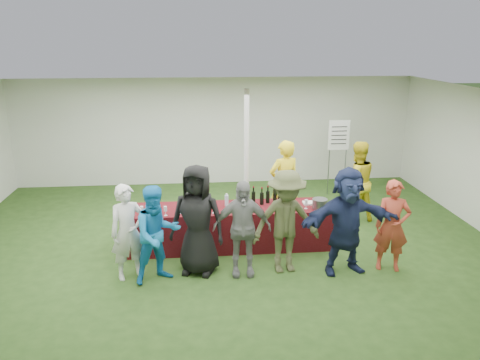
{
  "coord_description": "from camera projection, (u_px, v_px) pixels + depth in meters",
  "views": [
    {
      "loc": [
        -0.46,
        -7.7,
        3.63
      ],
      "look_at": [
        0.26,
        0.06,
        1.25
      ],
      "focal_mm": 35.0,
      "sensor_mm": 36.0,
      "label": 1
    }
  ],
  "objects": [
    {
      "name": "ground",
      "position": [
        226.0,
        248.0,
        8.43
      ],
      "size": [
        60.0,
        60.0,
        0.0
      ],
      "primitive_type": "plane",
      "color": "#284719",
      "rests_on": "ground"
    },
    {
      "name": "tent",
      "position": [
        246.0,
        158.0,
        9.22
      ],
      "size": [
        10.0,
        10.0,
        10.0
      ],
      "color": "white",
      "rests_on": "ground"
    },
    {
      "name": "serving_table",
      "position": [
        229.0,
        227.0,
        8.38
      ],
      "size": [
        3.6,
        0.8,
        0.75
      ],
      "primitive_type": "cube",
      "color": "#521218",
      "rests_on": "ground"
    },
    {
      "name": "wine_bottles",
      "position": [
        264.0,
        197.0,
        8.44
      ],
      "size": [
        0.74,
        0.15,
        0.32
      ],
      "color": "black",
      "rests_on": "serving_table"
    },
    {
      "name": "wine_glasses",
      "position": [
        194.0,
        207.0,
        7.96
      ],
      "size": [
        2.89,
        0.17,
        0.16
      ],
      "color": "silver",
      "rests_on": "serving_table"
    },
    {
      "name": "water_bottle",
      "position": [
        227.0,
        200.0,
        8.32
      ],
      "size": [
        0.07,
        0.07,
        0.23
      ],
      "color": "silver",
      "rests_on": "serving_table"
    },
    {
      "name": "bar_towel",
      "position": [
        310.0,
        203.0,
        8.45
      ],
      "size": [
        0.25,
        0.18,
        0.03
      ],
      "primitive_type": "cube",
      "color": "white",
      "rests_on": "serving_table"
    },
    {
      "name": "dump_bucket",
      "position": [
        320.0,
        204.0,
        8.18
      ],
      "size": [
        0.27,
        0.27,
        0.18
      ],
      "primitive_type": "cylinder",
      "color": "slate",
      "rests_on": "serving_table"
    },
    {
      "name": "wine_list_sign",
      "position": [
        339.0,
        141.0,
        10.93
      ],
      "size": [
        0.5,
        0.03,
        1.8
      ],
      "color": "slate",
      "rests_on": "ground"
    },
    {
      "name": "staff_pourer",
      "position": [
        284.0,
        184.0,
        9.15
      ],
      "size": [
        0.74,
        0.6,
        1.76
      ],
      "primitive_type": "imported",
      "rotation": [
        0.0,
        0.0,
        3.46
      ],
      "color": "yellow",
      "rests_on": "ground"
    },
    {
      "name": "staff_back",
      "position": [
        356.0,
        181.0,
        9.48
      ],
      "size": [
        0.88,
        0.72,
        1.66
      ],
      "primitive_type": "imported",
      "rotation": [
        0.0,
        0.0,
        3.26
      ],
      "color": "yellow",
      "rests_on": "ground"
    },
    {
      "name": "customer_0",
      "position": [
        128.0,
        232.0,
        7.19
      ],
      "size": [
        0.66,
        0.56,
        1.52
      ],
      "primitive_type": "imported",
      "rotation": [
        0.0,
        0.0,
        0.43
      ],
      "color": "silver",
      "rests_on": "ground"
    },
    {
      "name": "customer_1",
      "position": [
        157.0,
        234.0,
        7.09
      ],
      "size": [
        0.92,
        0.84,
        1.54
      ],
      "primitive_type": "imported",
      "rotation": [
        0.0,
        0.0,
        0.43
      ],
      "color": "#177AC2",
      "rests_on": "ground"
    },
    {
      "name": "customer_2",
      "position": [
        197.0,
        220.0,
        7.32
      ],
      "size": [
        1.0,
        0.8,
        1.78
      ],
      "primitive_type": "imported",
      "rotation": [
        0.0,
        0.0,
        -0.3
      ],
      "color": "black",
      "rests_on": "ground"
    },
    {
      "name": "customer_3",
      "position": [
        242.0,
        228.0,
        7.28
      ],
      "size": [
        0.92,
        0.41,
        1.56
      ],
      "primitive_type": "imported",
      "rotation": [
        0.0,
        0.0,
        -0.03
      ],
      "color": "gray",
      "rests_on": "ground"
    },
    {
      "name": "customer_4",
      "position": [
        286.0,
        222.0,
        7.37
      ],
      "size": [
        1.16,
        0.76,
        1.69
      ],
      "primitive_type": "imported",
      "rotation": [
        0.0,
        0.0,
        0.12
      ],
      "color": "#444929",
      "rests_on": "ground"
    },
    {
      "name": "customer_5",
      "position": [
        347.0,
        221.0,
        7.34
      ],
      "size": [
        1.67,
        0.73,
        1.74
      ],
      "primitive_type": "imported",
      "rotation": [
        0.0,
        0.0,
        0.14
      ],
      "color": "#192244",
      "rests_on": "ground"
    },
    {
      "name": "customer_6",
      "position": [
        392.0,
        226.0,
        7.45
      ],
      "size": [
        0.62,
        0.48,
        1.5
      ],
      "primitive_type": "imported",
      "rotation": [
        0.0,
        0.0,
        -0.25
      ],
      "color": "#AA3A27",
      "rests_on": "ground"
    }
  ]
}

